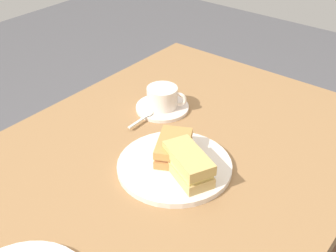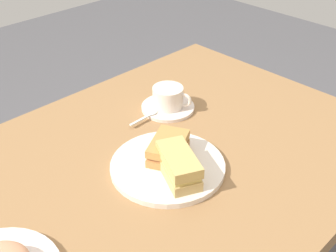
% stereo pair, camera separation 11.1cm
% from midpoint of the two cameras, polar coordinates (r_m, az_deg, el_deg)
% --- Properties ---
extents(dining_table, '(1.20, 0.84, 0.72)m').
position_cam_midpoint_polar(dining_table, '(1.10, -3.76, -8.56)').
color(dining_table, olive).
rests_on(dining_table, ground_plane).
extents(sandwich_plate, '(0.27, 0.27, 0.01)m').
position_cam_midpoint_polar(sandwich_plate, '(1.01, -2.21, -5.39)').
color(sandwich_plate, silver).
rests_on(sandwich_plate, dining_table).
extents(sandwich_front, '(0.14, 0.12, 0.05)m').
position_cam_midpoint_polar(sandwich_front, '(1.02, -2.36, -3.06)').
color(sandwich_front, '#AE7C43').
rests_on(sandwich_front, sandwich_plate).
extents(sandwich_back, '(0.12, 0.15, 0.06)m').
position_cam_midpoint_polar(sandwich_back, '(0.96, -0.60, -5.25)').
color(sandwich_back, tan).
rests_on(sandwich_back, sandwich_plate).
extents(coffee_saucer, '(0.15, 0.15, 0.01)m').
position_cam_midpoint_polar(coffee_saucer, '(1.23, -3.33, 2.40)').
color(coffee_saucer, silver).
rests_on(coffee_saucer, dining_table).
extents(coffee_cup, '(0.09, 0.11, 0.06)m').
position_cam_midpoint_polar(coffee_cup, '(1.22, -3.32, 3.85)').
color(coffee_cup, silver).
rests_on(coffee_cup, coffee_saucer).
extents(spoon, '(0.10, 0.02, 0.01)m').
position_cam_midpoint_polar(spoon, '(1.18, -5.81, 1.11)').
color(spoon, silver).
rests_on(spoon, coffee_saucer).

